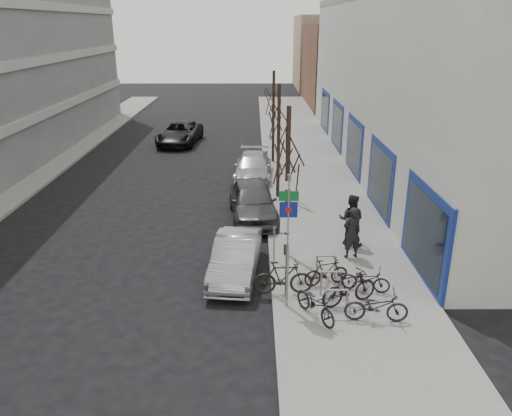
{
  "coord_description": "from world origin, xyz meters",
  "views": [
    {
      "loc": [
        1.45,
        -12.9,
        8.02
      ],
      "look_at": [
        1.52,
        3.35,
        2.0
      ],
      "focal_mm": 35.0,
      "sensor_mm": 36.0,
      "label": 1
    }
  ],
  "objects_px": {
    "tree_far": "(274,95)",
    "meter_mid": "(269,191)",
    "bike_near_right": "(349,288)",
    "pedestrian_near": "(352,233)",
    "bike_mid_inner": "(283,277)",
    "parked_car_mid": "(253,201)",
    "parked_car_front": "(236,257)",
    "pedestrian_far": "(351,220)",
    "bike_near_left": "(316,301)",
    "tree_mid": "(279,115)",
    "meter_back": "(267,160)",
    "tree_near": "(288,148)",
    "lane_car": "(180,133)",
    "bike_rack": "(331,280)",
    "bike_far_curb": "(377,304)",
    "bike_mid_curb": "(366,277)",
    "parked_car_back": "(253,167)",
    "highway_sign_pole": "(288,234)",
    "bike_far_inner": "(326,272)",
    "meter_front": "(274,241)"
  },
  "relations": [
    {
      "from": "highway_sign_pole",
      "to": "tree_mid",
      "type": "bearing_deg",
      "value": 88.86
    },
    {
      "from": "highway_sign_pole",
      "to": "bike_rack",
      "type": "distance_m",
      "value": 2.36
    },
    {
      "from": "tree_near",
      "to": "bike_rack",
      "type": "bearing_deg",
      "value": -67.52
    },
    {
      "from": "bike_near_right",
      "to": "pedestrian_near",
      "type": "bearing_deg",
      "value": -33.91
    },
    {
      "from": "bike_mid_inner",
      "to": "lane_car",
      "type": "distance_m",
      "value": 22.14
    },
    {
      "from": "lane_car",
      "to": "meter_mid",
      "type": "bearing_deg",
      "value": -60.74
    },
    {
      "from": "meter_mid",
      "to": "bike_mid_inner",
      "type": "relative_size",
      "value": 0.68
    },
    {
      "from": "meter_mid",
      "to": "parked_car_mid",
      "type": "xyz_separation_m",
      "value": [
        -0.75,
        -1.07,
        -0.1
      ]
    },
    {
      "from": "parked_car_mid",
      "to": "highway_sign_pole",
      "type": "bearing_deg",
      "value": -87.93
    },
    {
      "from": "lane_car",
      "to": "pedestrian_far",
      "type": "distance_m",
      "value": 19.7
    },
    {
      "from": "tree_far",
      "to": "bike_far_curb",
      "type": "distance_m",
      "value": 17.81
    },
    {
      "from": "bike_far_inner",
      "to": "parked_car_front",
      "type": "relative_size",
      "value": 0.37
    },
    {
      "from": "bike_far_inner",
      "to": "parked_car_back",
      "type": "distance_m",
      "value": 12.26
    },
    {
      "from": "bike_near_left",
      "to": "bike_mid_inner",
      "type": "distance_m",
      "value": 1.59
    },
    {
      "from": "bike_far_inner",
      "to": "parked_car_mid",
      "type": "bearing_deg",
      "value": 5.24
    },
    {
      "from": "bike_rack",
      "to": "tree_far",
      "type": "distance_m",
      "value": 16.31
    },
    {
      "from": "meter_mid",
      "to": "meter_back",
      "type": "xyz_separation_m",
      "value": [
        0.0,
        5.5,
        0.0
      ]
    },
    {
      "from": "parked_car_back",
      "to": "pedestrian_far",
      "type": "distance_m",
      "value": 9.64
    },
    {
      "from": "tree_near",
      "to": "parked_car_mid",
      "type": "relative_size",
      "value": 1.15
    },
    {
      "from": "pedestrian_near",
      "to": "pedestrian_far",
      "type": "relative_size",
      "value": 0.95
    },
    {
      "from": "bike_rack",
      "to": "parked_car_front",
      "type": "xyz_separation_m",
      "value": [
        -2.97,
        1.58,
        0.01
      ]
    },
    {
      "from": "bike_rack",
      "to": "tree_mid",
      "type": "bearing_deg",
      "value": 97.28
    },
    {
      "from": "parked_car_back",
      "to": "meter_mid",
      "type": "bearing_deg",
      "value": -78.24
    },
    {
      "from": "bike_near_left",
      "to": "bike_mid_curb",
      "type": "relative_size",
      "value": 1.14
    },
    {
      "from": "bike_rack",
      "to": "parked_car_mid",
      "type": "relative_size",
      "value": 0.47
    },
    {
      "from": "bike_mid_inner",
      "to": "pedestrian_far",
      "type": "bearing_deg",
      "value": -38.41
    },
    {
      "from": "highway_sign_pole",
      "to": "bike_mid_curb",
      "type": "relative_size",
      "value": 2.76
    },
    {
      "from": "tree_near",
      "to": "meter_mid",
      "type": "height_order",
      "value": "tree_near"
    },
    {
      "from": "bike_near_right",
      "to": "parked_car_mid",
      "type": "xyz_separation_m",
      "value": [
        -2.86,
        7.37,
        0.1
      ]
    },
    {
      "from": "meter_front",
      "to": "pedestrian_far",
      "type": "relative_size",
      "value": 0.63
    },
    {
      "from": "tree_near",
      "to": "bike_far_curb",
      "type": "bearing_deg",
      "value": -62.42
    },
    {
      "from": "highway_sign_pole",
      "to": "pedestrian_near",
      "type": "bearing_deg",
      "value": 52.57
    },
    {
      "from": "parked_car_front",
      "to": "pedestrian_far",
      "type": "relative_size",
      "value": 2.02
    },
    {
      "from": "pedestrian_near",
      "to": "meter_mid",
      "type": "bearing_deg",
      "value": -79.44
    },
    {
      "from": "bike_mid_inner",
      "to": "parked_car_mid",
      "type": "relative_size",
      "value": 0.39
    },
    {
      "from": "bike_near_left",
      "to": "parked_car_mid",
      "type": "height_order",
      "value": "parked_car_mid"
    },
    {
      "from": "bike_near_left",
      "to": "pedestrian_far",
      "type": "height_order",
      "value": "pedestrian_far"
    },
    {
      "from": "tree_far",
      "to": "meter_mid",
      "type": "distance_m",
      "value": 8.62
    },
    {
      "from": "parked_car_mid",
      "to": "parked_car_front",
      "type": "bearing_deg",
      "value": -101.82
    },
    {
      "from": "parked_car_back",
      "to": "pedestrian_far",
      "type": "xyz_separation_m",
      "value": [
        3.67,
        -8.9,
        0.46
      ]
    },
    {
      "from": "tree_mid",
      "to": "meter_back",
      "type": "relative_size",
      "value": 4.33
    },
    {
      "from": "bike_mid_inner",
      "to": "meter_front",
      "type": "bearing_deg",
      "value": 2.77
    },
    {
      "from": "bike_rack",
      "to": "pedestrian_near",
      "type": "xyz_separation_m",
      "value": [
        1.11,
        2.66,
        0.44
      ]
    },
    {
      "from": "tree_far",
      "to": "bike_mid_curb",
      "type": "distance_m",
      "value": 16.19
    },
    {
      "from": "bike_near_left",
      "to": "bike_far_inner",
      "type": "bearing_deg",
      "value": 43.37
    },
    {
      "from": "bike_far_curb",
      "to": "pedestrian_far",
      "type": "bearing_deg",
      "value": 1.73
    },
    {
      "from": "tree_far",
      "to": "parked_car_mid",
      "type": "xyz_separation_m",
      "value": [
        -1.2,
        -9.07,
        -3.29
      ]
    },
    {
      "from": "bike_far_curb",
      "to": "bike_mid_curb",
      "type": "bearing_deg",
      "value": 2.13
    },
    {
      "from": "parked_car_back",
      "to": "bike_mid_inner",
      "type": "bearing_deg",
      "value": -82.91
    },
    {
      "from": "tree_near",
      "to": "parked_car_mid",
      "type": "bearing_deg",
      "value": 107.0
    }
  ]
}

